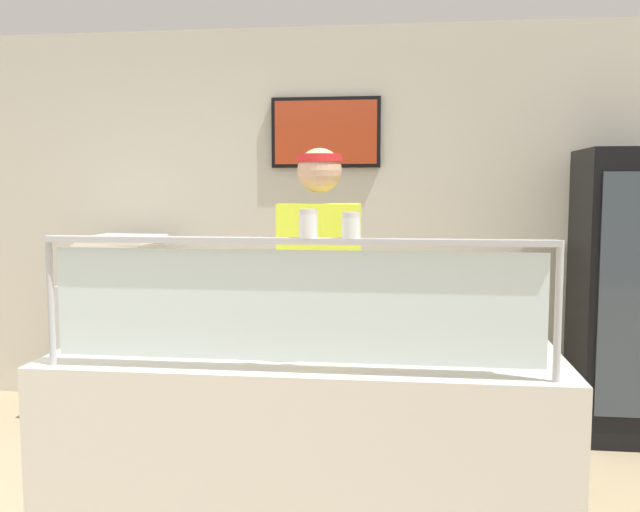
{
  "coord_description": "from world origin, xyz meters",
  "views": [
    {
      "loc": [
        1.33,
        -2.18,
        1.57
      ],
      "look_at": [
        1.01,
        0.4,
        1.31
      ],
      "focal_mm": 38.62,
      "sensor_mm": 36.0,
      "label": 1
    }
  ],
  "objects_px": {
    "pepper_flake_shaker": "(351,227)",
    "pizza_box_stack": "(121,259)",
    "parmesan_shaker": "(308,225)",
    "worker_figure": "(320,307)",
    "drink_fridge": "(627,295)",
    "pizza_server": "(278,339)",
    "pizza_tray": "(289,344)"
  },
  "relations": [
    {
      "from": "drink_fridge",
      "to": "pepper_flake_shaker",
      "type": "bearing_deg",
      "value": -125.0
    },
    {
      "from": "parmesan_shaker",
      "to": "pepper_flake_shaker",
      "type": "height_order",
      "value": "parmesan_shaker"
    },
    {
      "from": "parmesan_shaker",
      "to": "pizza_server",
      "type": "bearing_deg",
      "value": 116.62
    },
    {
      "from": "pepper_flake_shaker",
      "to": "pizza_server",
      "type": "bearing_deg",
      "value": 132.78
    },
    {
      "from": "pizza_tray",
      "to": "pizza_box_stack",
      "type": "distance_m",
      "value": 2.35
    },
    {
      "from": "pizza_tray",
      "to": "pizza_box_stack",
      "type": "relative_size",
      "value": 0.86
    },
    {
      "from": "worker_figure",
      "to": "pizza_tray",
      "type": "bearing_deg",
      "value": -94.07
    },
    {
      "from": "pepper_flake_shaker",
      "to": "pizza_box_stack",
      "type": "xyz_separation_m",
      "value": [
        -1.74,
        2.18,
        -0.35
      ]
    },
    {
      "from": "pizza_server",
      "to": "pepper_flake_shaker",
      "type": "relative_size",
      "value": 3.26
    },
    {
      "from": "drink_fridge",
      "to": "pizza_server",
      "type": "bearing_deg",
      "value": -134.63
    },
    {
      "from": "pizza_tray",
      "to": "drink_fridge",
      "type": "bearing_deg",
      "value": 45.7
    },
    {
      "from": "drink_fridge",
      "to": "pizza_box_stack",
      "type": "xyz_separation_m",
      "value": [
        -3.3,
        -0.04,
        0.19
      ]
    },
    {
      "from": "pizza_server",
      "to": "drink_fridge",
      "type": "distance_m",
      "value": 2.66
    },
    {
      "from": "pizza_server",
      "to": "worker_figure",
      "type": "height_order",
      "value": "worker_figure"
    },
    {
      "from": "worker_figure",
      "to": "drink_fridge",
      "type": "relative_size",
      "value": 0.97
    },
    {
      "from": "worker_figure",
      "to": "drink_fridge",
      "type": "xyz_separation_m",
      "value": [
        1.78,
        1.25,
        -0.1
      ]
    },
    {
      "from": "pizza_tray",
      "to": "pizza_server",
      "type": "relative_size",
      "value": 1.55
    },
    {
      "from": "parmesan_shaker",
      "to": "pizza_box_stack",
      "type": "height_order",
      "value": "parmesan_shaker"
    },
    {
      "from": "parmesan_shaker",
      "to": "pizza_box_stack",
      "type": "relative_size",
      "value": 0.19
    },
    {
      "from": "pizza_box_stack",
      "to": "drink_fridge",
      "type": "bearing_deg",
      "value": 0.76
    },
    {
      "from": "pizza_tray",
      "to": "parmesan_shaker",
      "type": "bearing_deg",
      "value": -70.36
    },
    {
      "from": "parmesan_shaker",
      "to": "pizza_box_stack",
      "type": "distance_m",
      "value": 2.73
    },
    {
      "from": "pizza_server",
      "to": "parmesan_shaker",
      "type": "distance_m",
      "value": 0.59
    },
    {
      "from": "pizza_server",
      "to": "pizza_box_stack",
      "type": "xyz_separation_m",
      "value": [
        -1.43,
        1.85,
        0.11
      ]
    },
    {
      "from": "pizza_server",
      "to": "pepper_flake_shaker",
      "type": "bearing_deg",
      "value": -61.01
    },
    {
      "from": "pizza_tray",
      "to": "pizza_server",
      "type": "height_order",
      "value": "pizza_server"
    },
    {
      "from": "pepper_flake_shaker",
      "to": "pizza_box_stack",
      "type": "bearing_deg",
      "value": 128.52
    },
    {
      "from": "parmesan_shaker",
      "to": "worker_figure",
      "type": "distance_m",
      "value": 1.07
    },
    {
      "from": "parmesan_shaker",
      "to": "worker_figure",
      "type": "relative_size",
      "value": 0.05
    },
    {
      "from": "drink_fridge",
      "to": "pizza_box_stack",
      "type": "bearing_deg",
      "value": -179.24
    },
    {
      "from": "parmesan_shaker",
      "to": "drink_fridge",
      "type": "bearing_deg",
      "value": 52.62
    },
    {
      "from": "worker_figure",
      "to": "pizza_server",
      "type": "bearing_deg",
      "value": -97.59
    }
  ]
}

